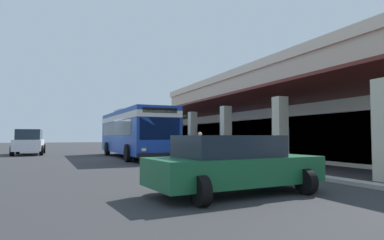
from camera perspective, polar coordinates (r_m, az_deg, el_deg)
ground at (r=24.54m, az=5.23°, el=-6.17°), size 120.00×120.00×0.00m
curb_strip at (r=22.40m, az=-0.84°, el=-6.35°), size 38.35×0.50×0.12m
plaza_building at (r=27.51m, az=18.09°, el=1.23°), size 32.26×13.87×6.62m
transit_bus at (r=22.96m, az=-9.93°, el=-1.75°), size 11.26×3.00×3.34m
parked_sedan_green at (r=8.43m, az=7.14°, el=-7.53°), size 2.72×4.55×1.47m
parked_suv_white at (r=29.08m, az=-26.23°, el=-3.36°), size 4.85×2.29×1.97m
pedestrian at (r=16.78m, az=1.37°, el=-4.56°), size 0.65×0.47×1.66m
potted_palm at (r=26.86m, az=-1.77°, el=-4.06°), size 1.51×1.73×3.15m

